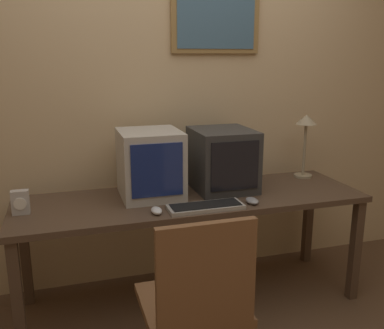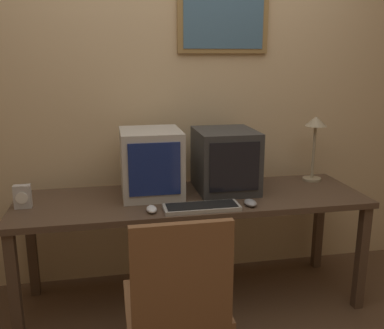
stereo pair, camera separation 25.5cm
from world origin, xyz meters
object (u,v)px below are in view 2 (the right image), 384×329
(mouse_near_keyboard, at_px, (250,203))
(desk_lamp, at_px, (315,132))
(monitor_right, at_px, (225,160))
(mouse_far_corner, at_px, (152,209))
(office_chair, at_px, (177,321))
(keyboard_main, at_px, (202,207))
(monitor_left, at_px, (151,163))
(desk_clock, at_px, (23,197))

(mouse_near_keyboard, xyz_separation_m, desk_lamp, (0.59, 0.42, 0.32))
(mouse_near_keyboard, height_order, desk_lamp, desk_lamp)
(monitor_right, relative_size, mouse_far_corner, 4.13)
(desk_lamp, height_order, office_chair, desk_lamp)
(mouse_near_keyboard, height_order, office_chair, office_chair)
(keyboard_main, xyz_separation_m, mouse_far_corner, (-0.28, 0.01, 0.00))
(monitor_left, height_order, desk_lamp, desk_lamp)
(monitor_left, distance_m, mouse_near_keyboard, 0.64)
(monitor_left, bearing_deg, desk_clock, -172.07)
(keyboard_main, distance_m, office_chair, 0.67)
(monitor_left, xyz_separation_m, monitor_right, (0.47, 0.01, -0.01))
(desk_lamp, bearing_deg, monitor_left, -174.78)
(monitor_right, height_order, mouse_near_keyboard, monitor_right)
(monitor_right, relative_size, keyboard_main, 0.98)
(monitor_right, xyz_separation_m, desk_clock, (-1.20, -0.11, -0.13))
(monitor_right, distance_m, office_chair, 1.11)
(keyboard_main, xyz_separation_m, desk_lamp, (0.87, 0.42, 0.32))
(monitor_right, xyz_separation_m, mouse_far_corner, (-0.50, -0.32, -0.18))
(monitor_left, distance_m, keyboard_main, 0.44)
(desk_clock, bearing_deg, mouse_far_corner, -16.64)
(desk_lamp, bearing_deg, office_chair, -138.81)
(monitor_right, relative_size, desk_lamp, 0.95)
(office_chair, bearing_deg, monitor_left, 91.03)
(mouse_near_keyboard, relative_size, desk_clock, 0.79)
(desk_clock, distance_m, office_chair, 1.13)
(mouse_far_corner, xyz_separation_m, office_chair, (0.05, -0.55, -0.33))
(monitor_left, xyz_separation_m, keyboard_main, (0.25, -0.32, -0.19))
(mouse_near_keyboard, height_order, mouse_far_corner, same)
(monitor_left, height_order, office_chair, monitor_left)
(monitor_right, bearing_deg, office_chair, -117.48)
(keyboard_main, bearing_deg, office_chair, -112.94)
(mouse_near_keyboard, bearing_deg, office_chair, -133.29)
(keyboard_main, relative_size, mouse_far_corner, 4.21)
(desk_clock, relative_size, office_chair, 0.14)
(desk_clock, xyz_separation_m, office_chair, (0.75, -0.76, -0.38))
(monitor_right, relative_size, mouse_near_keyboard, 4.01)
(keyboard_main, bearing_deg, mouse_near_keyboard, 1.00)
(monitor_left, relative_size, desk_clock, 3.05)
(office_chair, bearing_deg, mouse_far_corner, 95.13)
(monitor_left, relative_size, desk_lamp, 0.91)
(keyboard_main, height_order, mouse_near_keyboard, mouse_near_keyboard)
(desk_lamp, relative_size, office_chair, 0.48)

